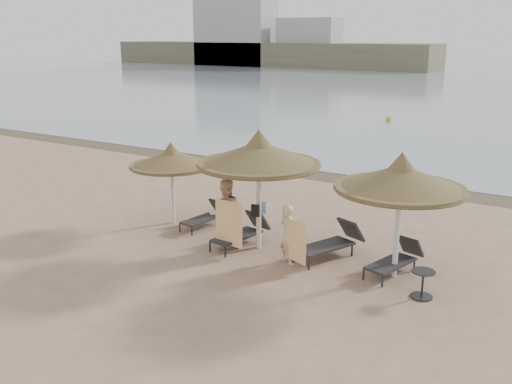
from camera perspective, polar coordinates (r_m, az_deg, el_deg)
ground at (r=14.39m, az=-3.00°, el=-6.98°), size 160.00×160.00×0.00m
wet_sand_strip at (r=22.38m, az=10.73°, el=1.04°), size 200.00×1.60×0.01m
far_shore at (r=94.61m, az=11.64°, el=13.68°), size 150.00×54.80×12.00m
palapa_left at (r=16.92m, az=-8.48°, el=3.29°), size 2.49×2.49×2.47m
palapa_center at (r=14.57m, az=0.28°, el=3.78°), size 3.22×3.22×3.19m
palapa_right at (r=13.21m, az=14.27°, el=1.32°), size 3.01×3.01×2.98m
lounger_far_left at (r=16.90m, az=-4.95°, el=-2.37°), size 0.73×1.67×0.72m
lounger_near_left at (r=15.39m, az=-1.29°, el=-3.97°), size 0.90×1.90×0.82m
lounger_near_right at (r=14.71m, az=7.65°, el=-4.94°), size 1.33×2.07×0.88m
lounger_far_right at (r=14.06m, az=13.89°, el=-6.47°), size 1.01×1.83×0.78m
side_table at (r=12.94m, az=16.31°, el=-8.91°), size 0.51×0.51×0.62m
person_left at (r=14.97m, az=-3.11°, el=-1.64°), size 1.18×1.15×2.18m
person_right at (r=14.02m, az=3.23°, el=-3.76°), size 0.95×0.82×1.76m
towel_left at (r=14.59m, az=-2.74°, el=-3.17°), size 0.86×0.08×1.20m
towel_right at (r=13.72m, az=4.01°, el=-4.97°), size 0.69×0.29×1.03m
bag_patterned at (r=15.09m, az=0.63°, el=-1.50°), size 0.27×0.12×0.33m
bag_dark at (r=14.81m, az=-0.05°, el=-1.87°), size 0.23×0.10×0.32m
pedal_boat at (r=24.27m, az=0.68°, el=3.28°), size 2.16×1.45×0.94m
buoy_left at (r=38.22m, az=13.14°, el=7.14°), size 0.35×0.35×0.35m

